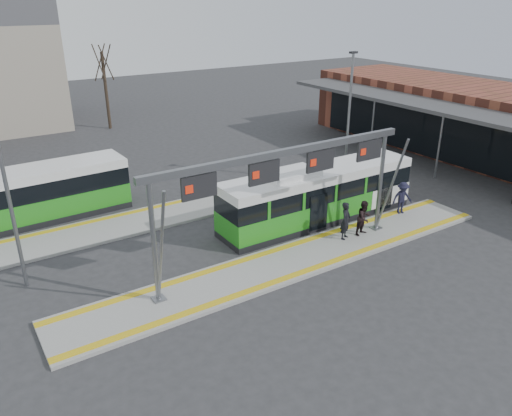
{
  "coord_description": "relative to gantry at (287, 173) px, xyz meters",
  "views": [
    {
      "loc": [
        -12.43,
        -15.82,
        11.22
      ],
      "look_at": [
        -0.14,
        3.0,
        1.63
      ],
      "focal_mm": 35.0,
      "sensor_mm": 36.0,
      "label": 1
    }
  ],
  "objects": [
    {
      "name": "platform_second",
      "position": [
        -3.65,
        7.75,
        -4.22
      ],
      "size": [
        20.0,
        3.0,
        0.15
      ],
      "primitive_type": "cube",
      "color": "gray",
      "rests_on": "ground"
    },
    {
      "name": "lamp_west",
      "position": [
        -10.31,
        4.24,
        0.12
      ],
      "size": [
        0.5,
        0.25,
        8.36
      ],
      "color": "slate",
      "rests_on": "ground"
    },
    {
      "name": "platform_main",
      "position": [
        0.35,
        -0.25,
        -4.22
      ],
      "size": [
        22.0,
        3.0,
        0.15
      ],
      "primitive_type": "cube",
      "color": "gray",
      "rests_on": "ground"
    },
    {
      "name": "passenger_a",
      "position": [
        3.71,
        0.08,
        -3.2
      ],
      "size": [
        0.83,
        0.73,
        1.9
      ],
      "primitive_type": "imported",
      "rotation": [
        0.0,
        0.0,
        0.5
      ],
      "color": "black",
      "rests_on": "platform_main"
    },
    {
      "name": "tree_left",
      "position": [
        -2.61,
        32.24,
        2.52
      ],
      "size": [
        1.4,
        1.4,
        9.0
      ],
      "color": "#382B21",
      "rests_on": "ground"
    },
    {
      "name": "passenger_c",
      "position": [
        8.43,
        0.71,
        -3.25
      ],
      "size": [
        1.31,
        1.0,
        1.8
      ],
      "primitive_type": "imported",
      "rotation": [
        0.0,
        0.0,
        -0.32
      ],
      "color": "black",
      "rests_on": "platform_main"
    },
    {
      "name": "gantry",
      "position": [
        0.0,
        0.0,
        0.0
      ],
      "size": [
        13.0,
        1.68,
        5.2
      ],
      "color": "slate",
      "rests_on": "platform_main"
    },
    {
      "name": "hero_bus",
      "position": [
        4.19,
        2.81,
        -2.87
      ],
      "size": [
        11.39,
        2.49,
        3.12
      ],
      "rotation": [
        0.0,
        0.0,
        -0.01
      ],
      "color": "black",
      "rests_on": "ground"
    },
    {
      "name": "tactile_main",
      "position": [
        0.35,
        -0.25,
        -4.14
      ],
      "size": [
        22.0,
        2.65,
        0.02
      ],
      "color": "gold",
      "rests_on": "platform_main"
    },
    {
      "name": "bg_bus_green",
      "position": [
        -9.4,
        11.01,
        -2.87
      ],
      "size": [
        11.64,
        2.88,
        2.89
      ],
      "rotation": [
        0.0,
        0.0,
        0.04
      ],
      "color": "black",
      "rests_on": "ground"
    },
    {
      "name": "tactile_second",
      "position": [
        -3.65,
        8.9,
        -4.14
      ],
      "size": [
        20.0,
        0.35,
        0.02
      ],
      "color": "gold",
      "rests_on": "platform_second"
    },
    {
      "name": "ground",
      "position": [
        0.35,
        -0.25,
        -4.3
      ],
      "size": [
        120.0,
        120.0,
        0.0
      ],
      "primitive_type": "plane",
      "color": "#2D2D30",
      "rests_on": "ground"
    },
    {
      "name": "lamp_east",
      "position": [
        9.28,
        6.21,
        0.06
      ],
      "size": [
        0.5,
        0.25,
        8.23
      ],
      "color": "slate",
      "rests_on": "ground"
    },
    {
      "name": "passenger_b",
      "position": [
        4.81,
        -0.07,
        -3.26
      ],
      "size": [
        0.96,
        0.8,
        1.78
      ],
      "primitive_type": "imported",
      "rotation": [
        0.0,
        0.0,
        0.15
      ],
      "color": "black",
      "rests_on": "platform_main"
    },
    {
      "name": "station_building",
      "position": [
        22.17,
        3.74,
        -1.76
      ],
      "size": [
        11.5,
        32.0,
        5.0
      ],
      "color": "brown",
      "rests_on": "ground"
    },
    {
      "name": "tree_mid",
      "position": [
        1.32,
        28.94,
        1.5
      ],
      "size": [
        1.4,
        1.4,
        7.65
      ],
      "color": "#382B21",
      "rests_on": "ground"
    }
  ]
}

